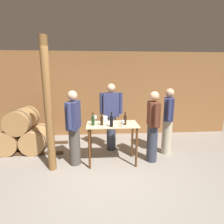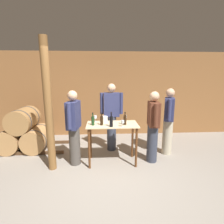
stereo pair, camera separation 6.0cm
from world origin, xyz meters
The scene contains 17 objects.
ground_plane centered at (0.00, 0.00, 0.00)m, with size 14.00×14.00×0.00m, color gray.
back_wall centered at (0.00, 2.75, 1.35)m, with size 8.40×0.05×2.70m.
barrel_rack centered at (-2.20, 1.61, 0.47)m, with size 2.14×0.88×1.15m.
tasting_table centered at (0.09, 0.75, 0.72)m, with size 1.13×0.60×0.92m.
wooden_post centered at (-1.21, 0.54, 1.35)m, with size 0.16×0.16×2.70m.
wine_bottle_far_left centered at (-0.33, 0.68, 1.02)m, with size 0.07×0.07×0.28m.
wine_bottle_left centered at (-0.14, 0.68, 1.02)m, with size 0.06×0.06×0.27m.
wine_bottle_center centered at (0.06, 0.55, 1.03)m, with size 0.07×0.07×0.31m.
wine_bottle_right centered at (0.36, 0.67, 1.03)m, with size 0.06×0.06×0.29m.
wine_glass_near_left centered at (-0.29, 0.96, 1.03)m, with size 0.07×0.07×0.15m.
wine_glass_near_center centered at (0.29, 0.53, 1.02)m, with size 0.07×0.07×0.14m.
wine_glass_near_right centered at (0.41, 0.98, 1.02)m, with size 0.06×0.06×0.14m.
ice_bucket centered at (-0.08, 0.95, 0.98)m, with size 0.14×0.14×0.13m.
person_host centered at (1.01, 0.75, 0.86)m, with size 0.25×0.59×1.63m.
person_visitor_with_scarf centered at (0.11, 1.46, 0.94)m, with size 0.59×0.24×1.77m.
person_visitor_bearded centered at (1.50, 1.14, 0.88)m, with size 0.34×0.56×1.66m.
person_visitor_near_door centered at (-0.75, 0.73, 0.88)m, with size 0.29×0.58×1.66m.
Camera 1 is at (-0.19, -2.95, 1.98)m, focal length 28.00 mm.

